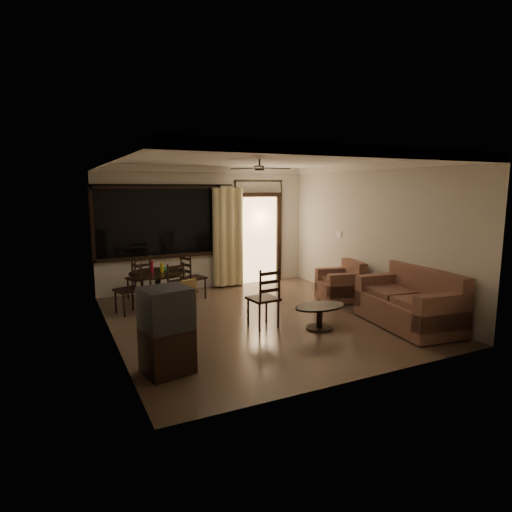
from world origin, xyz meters
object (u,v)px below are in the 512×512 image
dining_chair_west (129,299)px  dining_chair_north (139,286)px  tv_cabinet (167,330)px  sofa (411,304)px  dining_chair_east (193,286)px  armchair (342,285)px  dining_table (158,279)px  coffee_table (320,313)px  dining_chair_south (182,299)px  side_chair (264,309)px

dining_chair_west → dining_chair_north: 1.01m
tv_cabinet → sofa: (4.17, 0.02, -0.17)m
tv_cabinet → dining_chair_east: bearing=56.2°
dining_chair_west → dining_chair_east: size_ratio=1.00×
tv_cabinet → armchair: (4.15, 1.87, -0.22)m
dining_chair_north → armchair: (3.77, -1.93, 0.05)m
dining_chair_north → sofa: sofa is taller
sofa → armchair: sofa is taller
dining_chair_north → armchair: 4.23m
dining_chair_north → sofa: 5.35m
dining_table → dining_chair_north: bearing=108.6°
dining_chair_east → coffee_table: (1.29, -2.78, -0.02)m
dining_chair_west → dining_chair_south: 1.03m
armchair → dining_chair_south: bearing=-175.8°
coffee_table → tv_cabinet: bearing=-168.0°
dining_table → armchair: bearing=-19.3°
dining_chair_west → side_chair: bearing=29.4°
dining_chair_east → sofa: sofa is taller
dining_chair_north → side_chair: 3.13m
dining_table → armchair: (3.53, -1.24, -0.21)m
dining_chair_east → coffee_table: bearing=-172.3°
dining_table → coffee_table: bearing=-50.6°
dining_chair_west → tv_cabinet: 2.87m
sofa → side_chair: (-2.26, 1.05, -0.08)m
dining_chair_south → dining_chair_north: size_ratio=1.00×
dining_chair_west → coffee_table: (2.69, -2.29, -0.02)m
dining_chair_south → armchair: size_ratio=1.00×
tv_cabinet → dining_chair_south: bearing=58.3°
dining_chair_east → dining_chair_south: 1.20m
dining_chair_east → armchair: size_ratio=1.00×
dining_chair_east → side_chair: 2.34m
armchair → tv_cabinet: bearing=-144.3°
dining_chair_east → dining_chair_west: bearing=92.2°
dining_chair_south → dining_chair_north: same height
dining_table → dining_chair_north: dining_chair_north is taller
dining_chair_west → dining_chair_south: same height
dining_chair_east → sofa: (2.75, -3.34, 0.10)m
armchair → coffee_table: (-1.45, -1.30, -0.07)m
sofa → dining_table: bearing=146.1°
tv_cabinet → side_chair: 2.20m
armchair → dining_table: bearing=172.2°
dining_chair_east → armchair: (2.74, -1.48, 0.05)m
tv_cabinet → dining_table: bearing=67.9°
dining_chair_west → coffee_table: bearing=32.5°
dining_chair_west → dining_chair_south: bearing=39.0°
dining_chair_east → tv_cabinet: bearing=140.1°
tv_cabinet → sofa: tv_cabinet is taller
side_chair → dining_chair_east: bearing=-83.3°
dining_chair_east → dining_chair_north: size_ratio=1.00×
armchair → coffee_table: 1.95m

